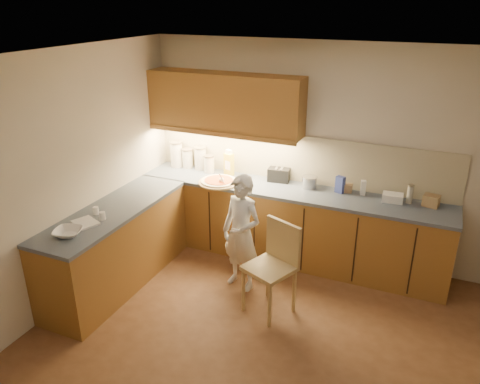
{
  "coord_description": "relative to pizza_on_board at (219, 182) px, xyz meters",
  "views": [
    {
      "loc": [
        1.14,
        -3.24,
        3.03
      ],
      "look_at": [
        -0.8,
        1.2,
        1.0
      ],
      "focal_mm": 35.0,
      "sensor_mm": 36.0,
      "label": 1
    }
  ],
  "objects": [
    {
      "name": "room",
      "position": [
        1.23,
        -1.52,
        0.73
      ],
      "size": [
        4.54,
        4.5,
        2.62
      ],
      "color": "brown",
      "rests_on": "ground"
    },
    {
      "name": "l_counter",
      "position": [
        0.3,
        -0.28,
        -0.48
      ],
      "size": [
        3.77,
        2.62,
        0.92
      ],
      "color": "olive",
      "rests_on": "ground"
    },
    {
      "name": "backsplash",
      "position": [
        0.85,
        0.46,
        0.27
      ],
      "size": [
        3.75,
        0.02,
        0.58
      ],
      "primitive_type": "cube",
      "color": "#B9B08F",
      "rests_on": "l_counter"
    },
    {
      "name": "upper_cabinets",
      "position": [
        -0.05,
        0.3,
        0.91
      ],
      "size": [
        1.95,
        0.36,
        0.73
      ],
      "color": "olive",
      "rests_on": "ground"
    },
    {
      "name": "pizza_on_board",
      "position": [
        0.0,
        0.0,
        0.0
      ],
      "size": [
        0.5,
        0.5,
        0.2
      ],
      "rotation": [
        0.0,
        0.0,
        0.06
      ],
      "color": "tan",
      "rests_on": "l_counter"
    },
    {
      "name": "child",
      "position": [
        0.58,
        -0.64,
        -0.28
      ],
      "size": [
        0.55,
        0.44,
        1.32
      ],
      "primitive_type": "imported",
      "rotation": [
        0.0,
        0.0,
        -0.28
      ],
      "color": "white",
      "rests_on": "ground"
    },
    {
      "name": "wooden_chair",
      "position": [
        1.05,
        -0.88,
        -0.38
      ],
      "size": [
        0.57,
        0.57,
        0.96
      ],
      "rotation": [
        0.0,
        0.0,
        -0.4
      ],
      "color": "tan",
      "rests_on": "ground"
    },
    {
      "name": "mixing_bowl",
      "position": [
        -0.72,
        -1.79,
        0.01
      ],
      "size": [
        0.34,
        0.34,
        0.07
      ],
      "primitive_type": "imported",
      "rotation": [
        0.0,
        0.0,
        0.32
      ],
      "color": "white",
      "rests_on": "l_counter"
    },
    {
      "name": "canister_a",
      "position": [
        -0.79,
        0.33,
        0.15
      ],
      "size": [
        0.17,
        0.17,
        0.35
      ],
      "rotation": [
        0.0,
        0.0,
        0.27
      ],
      "color": "silver",
      "rests_on": "l_counter"
    },
    {
      "name": "canister_b",
      "position": [
        -0.63,
        0.36,
        0.11
      ],
      "size": [
        0.15,
        0.15,
        0.26
      ],
      "rotation": [
        0.0,
        0.0,
        -0.37
      ],
      "color": "silver",
      "rests_on": "l_counter"
    },
    {
      "name": "canister_c",
      "position": [
        -0.44,
        0.37,
        0.13
      ],
      "size": [
        0.16,
        0.16,
        0.31
      ],
      "rotation": [
        0.0,
        0.0,
        0.04
      ],
      "color": "silver",
      "rests_on": "l_counter"
    },
    {
      "name": "canister_d",
      "position": [
        -0.29,
        0.31,
        0.09
      ],
      "size": [
        0.14,
        0.14,
        0.23
      ],
      "rotation": [
        0.0,
        0.0,
        0.25
      ],
      "color": "white",
      "rests_on": "l_counter"
    },
    {
      "name": "oil_jug",
      "position": [
        -0.01,
        0.32,
        0.13
      ],
      "size": [
        0.13,
        0.12,
        0.34
      ],
      "rotation": [
        0.0,
        0.0,
        -0.35
      ],
      "color": "gold",
      "rests_on": "l_counter"
    },
    {
      "name": "toaster",
      "position": [
        0.65,
        0.36,
        0.06
      ],
      "size": [
        0.28,
        0.18,
        0.17
      ],
      "rotation": [
        0.0,
        0.0,
        0.11
      ],
      "color": "black",
      "rests_on": "l_counter"
    },
    {
      "name": "steel_pot",
      "position": [
        1.05,
        0.31,
        0.05
      ],
      "size": [
        0.19,
        0.19,
        0.14
      ],
      "color": "#A2A3A7",
      "rests_on": "l_counter"
    },
    {
      "name": "blue_box",
      "position": [
        1.42,
        0.31,
        0.08
      ],
      "size": [
        0.12,
        0.1,
        0.2
      ],
      "primitive_type": "cube",
      "rotation": [
        0.0,
        0.0,
        -0.34
      ],
      "color": "#324198",
      "rests_on": "l_counter"
    },
    {
      "name": "card_box_a",
      "position": [
        1.48,
        0.36,
        0.03
      ],
      "size": [
        0.14,
        0.11,
        0.1
      ],
      "primitive_type": "cube",
      "rotation": [
        0.0,
        0.0,
        0.09
      ],
      "color": "tan",
      "rests_on": "l_counter"
    },
    {
      "name": "white_bottle",
      "position": [
        1.68,
        0.34,
        0.06
      ],
      "size": [
        0.07,
        0.07,
        0.17
      ],
      "primitive_type": "cube",
      "rotation": [
        0.0,
        0.0,
        0.24
      ],
      "color": "silver",
      "rests_on": "l_counter"
    },
    {
      "name": "flat_pack",
      "position": [
        2.01,
        0.29,
        0.02
      ],
      "size": [
        0.23,
        0.17,
        0.09
      ],
      "primitive_type": "cube",
      "rotation": [
        0.0,
        0.0,
        0.07
      ],
      "color": "white",
      "rests_on": "l_counter"
    },
    {
      "name": "tall_jar",
      "position": [
        2.19,
        0.31,
        0.09
      ],
      "size": [
        0.07,
        0.07,
        0.22
      ],
      "rotation": [
        0.0,
        0.0,
        -0.43
      ],
      "color": "beige",
      "rests_on": "l_counter"
    },
    {
      "name": "card_box_b",
      "position": [
        2.41,
        0.32,
        0.04
      ],
      "size": [
        0.19,
        0.16,
        0.13
      ],
      "primitive_type": "cube",
      "rotation": [
        0.0,
        0.0,
        -0.2
      ],
      "color": "#9D8055",
      "rests_on": "l_counter"
    },
    {
      "name": "dough_cloth",
      "position": [
        -0.75,
        -1.53,
        -0.01
      ],
      "size": [
        0.31,
        0.29,
        0.02
      ],
      "primitive_type": "cube",
      "rotation": [
        0.0,
        0.0,
        -0.4
      ],
      "color": "white",
      "rests_on": "l_counter"
    },
    {
      "name": "spice_jar_a",
      "position": [
        -0.8,
        -1.3,
        0.02
      ],
      "size": [
        0.07,
        0.07,
        0.08
      ],
      "primitive_type": "cylinder",
      "rotation": [
        0.0,
        0.0,
        -0.1
      ],
      "color": "white",
      "rests_on": "l_counter"
    },
    {
      "name": "spice_jar_b",
      "position": [
        -0.65,
        -1.38,
        0.02
      ],
      "size": [
        0.07,
        0.07,
        0.08
      ],
      "primitive_type": "cylinder",
      "rotation": [
        0.0,
        0.0,
        -0.13
      ],
      "color": "white",
      "rests_on": "l_counter"
    }
  ]
}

